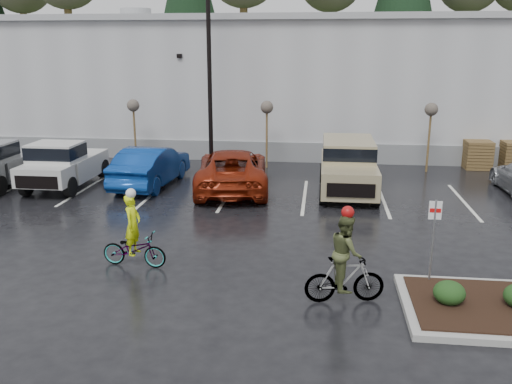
# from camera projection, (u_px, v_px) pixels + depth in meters

# --- Properties ---
(ground) EXTENTS (120.00, 120.00, 0.00)m
(ground) POSITION_uv_depth(u_px,v_px,m) (274.00, 282.00, 13.53)
(ground) COLOR black
(ground) RESTS_ON ground
(warehouse) EXTENTS (60.50, 15.50, 7.20)m
(warehouse) POSITION_uv_depth(u_px,v_px,m) (305.00, 80.00, 33.64)
(warehouse) COLOR #A4A6A9
(warehouse) RESTS_ON ground
(wooded_ridge) EXTENTS (80.00, 25.00, 6.00)m
(wooded_ridge) POSITION_uv_depth(u_px,v_px,m) (313.00, 72.00, 55.85)
(wooded_ridge) COLOR #2A411B
(wooded_ridge) RESTS_ON ground
(lamppost) EXTENTS (0.50, 1.00, 9.22)m
(lamppost) POSITION_uv_depth(u_px,v_px,m) (209.00, 46.00, 23.99)
(lamppost) COLOR black
(lamppost) RESTS_ON ground
(sapling_west) EXTENTS (0.60, 0.60, 3.20)m
(sapling_west) POSITION_uv_depth(u_px,v_px,m) (133.00, 109.00, 26.19)
(sapling_west) COLOR #4E381F
(sapling_west) RESTS_ON ground
(sapling_mid) EXTENTS (0.60, 0.60, 3.20)m
(sapling_mid) POSITION_uv_depth(u_px,v_px,m) (267.00, 111.00, 25.44)
(sapling_mid) COLOR #4E381F
(sapling_mid) RESTS_ON ground
(sapling_east) EXTENTS (0.60, 0.60, 3.20)m
(sapling_east) POSITION_uv_depth(u_px,v_px,m) (431.00, 113.00, 24.57)
(sapling_east) COLOR #4E381F
(sapling_east) RESTS_ON ground
(pallet_stack_a) EXTENTS (1.20, 1.20, 1.35)m
(pallet_stack_a) POSITION_uv_depth(u_px,v_px,m) (477.00, 155.00, 25.78)
(pallet_stack_a) COLOR #4E381F
(pallet_stack_a) RESTS_ON ground
(shrub_a) EXTENTS (0.70, 0.70, 0.52)m
(shrub_a) POSITION_uv_depth(u_px,v_px,m) (449.00, 293.00, 12.00)
(shrub_a) COLOR black
(shrub_a) RESTS_ON curb_island
(fire_lane_sign) EXTENTS (0.30, 0.05, 2.20)m
(fire_lane_sign) POSITION_uv_depth(u_px,v_px,m) (433.00, 232.00, 12.91)
(fire_lane_sign) COLOR gray
(fire_lane_sign) RESTS_ON ground
(pickup_silver) EXTENTS (2.10, 5.20, 1.96)m
(pickup_silver) POSITION_uv_depth(u_px,v_px,m) (2.00, 161.00, 22.83)
(pickup_silver) COLOR #9CA0A3
(pickup_silver) RESTS_ON ground
(pickup_white) EXTENTS (2.10, 5.20, 1.96)m
(pickup_white) POSITION_uv_depth(u_px,v_px,m) (67.00, 162.00, 22.66)
(pickup_white) COLOR #BBBCB7
(pickup_white) RESTS_ON ground
(car_blue) EXTENTS (2.17, 5.18, 1.67)m
(car_blue) POSITION_uv_depth(u_px,v_px,m) (151.00, 166.00, 22.63)
(car_blue) COLOR navy
(car_blue) RESTS_ON ground
(car_red) EXTENTS (3.53, 6.30, 1.66)m
(car_red) POSITION_uv_depth(u_px,v_px,m) (232.00, 170.00, 21.97)
(car_red) COLOR maroon
(car_red) RESTS_ON ground
(suv_tan) EXTENTS (2.20, 5.10, 2.06)m
(suv_tan) POSITION_uv_depth(u_px,v_px,m) (348.00, 167.00, 21.48)
(suv_tan) COLOR tan
(suv_tan) RESTS_ON ground
(cyclist_hivis) EXTENTS (1.81, 0.77, 2.14)m
(cyclist_hivis) POSITION_uv_depth(u_px,v_px,m) (134.00, 242.00, 14.34)
(cyclist_hivis) COLOR #3F3F44
(cyclist_hivis) RESTS_ON ground
(cyclist_olive) EXTENTS (1.84, 0.92, 2.30)m
(cyclist_olive) POSITION_uv_depth(u_px,v_px,m) (345.00, 268.00, 12.26)
(cyclist_olive) COLOR #3F3F44
(cyclist_olive) RESTS_ON ground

